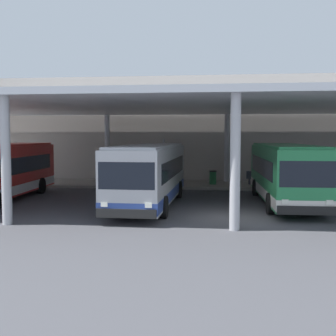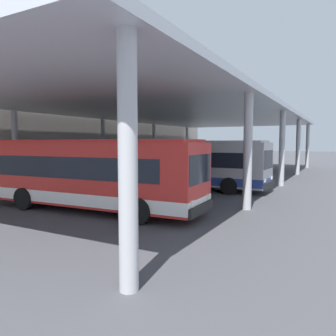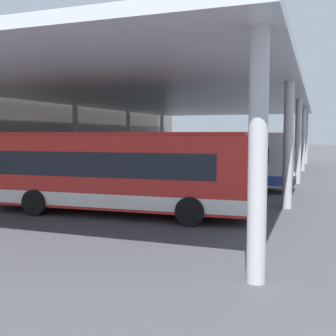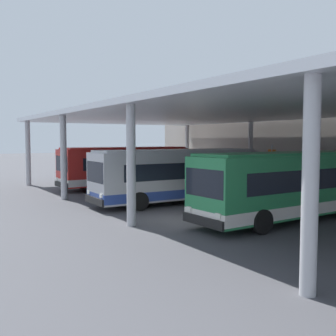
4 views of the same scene
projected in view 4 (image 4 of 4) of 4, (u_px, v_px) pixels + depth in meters
ground_plane at (179, 219)px, 18.73m from camera, size 200.00×200.00×0.00m
platform_kerb at (334, 198)px, 25.01m from camera, size 42.00×4.50×0.18m
canopy_shelter at (264, 111)px, 21.30m from camera, size 40.00×17.00×5.55m
bus_nearest_bay at (126, 166)px, 31.31m from camera, size 3.03×10.63×3.17m
bus_second_bay at (178, 175)px, 23.60m from camera, size 2.86×10.57×3.17m
bus_middle_bay at (291, 185)px, 18.48m from camera, size 2.90×10.59×3.17m
trash_bin at (317, 188)px, 25.62m from camera, size 0.52×0.52×0.98m
banner_sign at (272, 165)px, 28.22m from camera, size 0.70×0.12×3.20m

